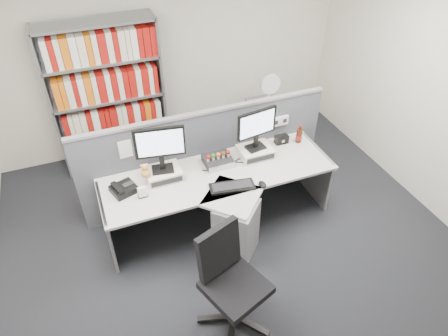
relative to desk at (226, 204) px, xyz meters
name	(u,v)px	position (x,y,z in m)	size (l,w,h in m)	color
ground	(246,270)	(0.00, -0.60, -0.46)	(5.50, 5.50, 0.00)	#25272C
room_shell	(254,130)	(0.00, -0.60, 1.33)	(5.04, 5.54, 2.72)	silver
partition	(206,157)	(0.00, 0.65, 0.19)	(3.00, 0.08, 1.27)	#51535C
desk	(226,204)	(0.00, 0.00, 0.00)	(2.60, 1.20, 0.72)	#BBBAB4
monitor_riser_left	(163,174)	(-0.58, 0.38, 0.31)	(0.38, 0.31, 0.10)	beige
monitor_riser_right	(255,152)	(0.52, 0.38, 0.31)	(0.38, 0.31, 0.10)	beige
monitor_left	(160,146)	(-0.58, 0.38, 0.68)	(0.52, 0.20, 0.53)	black
monitor_right	(257,126)	(0.52, 0.38, 0.66)	(0.49, 0.19, 0.50)	black
desktop_pc	(218,161)	(0.06, 0.39, 0.31)	(0.31, 0.28, 0.08)	black
figurines	(218,155)	(0.06, 0.37, 0.40)	(0.29, 0.05, 0.09)	beige
keyboard	(232,186)	(0.05, -0.05, 0.28)	(0.50, 0.26, 0.03)	black
mouse	(262,184)	(0.36, -0.15, 0.29)	(0.07, 0.12, 0.04)	black
desk_phone	(123,189)	(-1.03, 0.30, 0.30)	(0.30, 0.29, 0.11)	black
desk_calendar	(142,193)	(-0.86, 0.16, 0.31)	(0.10, 0.07, 0.12)	black
plush_toy	(145,171)	(-0.78, 0.34, 0.44)	(0.10, 0.10, 0.17)	#DA9648
speaker	(282,139)	(0.92, 0.49, 0.32)	(0.16, 0.09, 0.11)	black
cola_bottle	(299,136)	(1.13, 0.43, 0.36)	(0.08, 0.08, 0.25)	#3F190A
shelving_unit	(109,100)	(-0.90, 1.85, 0.52)	(1.41, 0.40, 2.00)	gray
filing_cabinet	(267,126)	(1.20, 1.40, -0.11)	(0.45, 0.61, 0.70)	gray
desk_fan	(270,86)	(1.20, 1.40, 0.54)	(0.28, 0.17, 0.47)	white
office_chair	(230,278)	(-0.36, -1.00, 0.11)	(0.70, 0.68, 1.05)	silver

